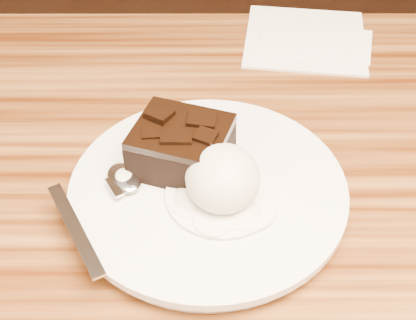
{
  "coord_description": "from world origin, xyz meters",
  "views": [
    {
      "loc": [
        -0.06,
        -0.28,
        1.13
      ],
      "look_at": [
        -0.06,
        0.08,
        0.79
      ],
      "focal_mm": 49.45,
      "sensor_mm": 36.0,
      "label": 1
    }
  ],
  "objects_px": {
    "plate": "(208,193)",
    "brownie": "(182,149)",
    "napkin": "(305,38)",
    "ice_cream_scoop": "(223,178)",
    "spoon": "(124,179)"
  },
  "relations": [
    {
      "from": "plate",
      "to": "brownie",
      "type": "height_order",
      "value": "brownie"
    },
    {
      "from": "plate",
      "to": "napkin",
      "type": "height_order",
      "value": "plate"
    },
    {
      "from": "ice_cream_scoop",
      "to": "plate",
      "type": "bearing_deg",
      "value": 130.96
    },
    {
      "from": "plate",
      "to": "napkin",
      "type": "xyz_separation_m",
      "value": [
        0.12,
        0.27,
        -0.01
      ]
    },
    {
      "from": "brownie",
      "to": "plate",
      "type": "bearing_deg",
      "value": -47.78
    },
    {
      "from": "brownie",
      "to": "ice_cream_scoop",
      "type": "height_order",
      "value": "ice_cream_scoop"
    },
    {
      "from": "plate",
      "to": "ice_cream_scoop",
      "type": "height_order",
      "value": "ice_cream_scoop"
    },
    {
      "from": "brownie",
      "to": "ice_cream_scoop",
      "type": "relative_size",
      "value": 1.19
    },
    {
      "from": "plate",
      "to": "brownie",
      "type": "distance_m",
      "value": 0.04
    },
    {
      "from": "plate",
      "to": "napkin",
      "type": "bearing_deg",
      "value": 65.82
    },
    {
      "from": "ice_cream_scoop",
      "to": "napkin",
      "type": "height_order",
      "value": "ice_cream_scoop"
    },
    {
      "from": "brownie",
      "to": "ice_cream_scoop",
      "type": "bearing_deg",
      "value": -48.22
    },
    {
      "from": "spoon",
      "to": "napkin",
      "type": "bearing_deg",
      "value": 25.01
    },
    {
      "from": "napkin",
      "to": "plate",
      "type": "bearing_deg",
      "value": -114.18
    },
    {
      "from": "brownie",
      "to": "ice_cream_scoop",
      "type": "distance_m",
      "value": 0.05
    }
  ]
}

